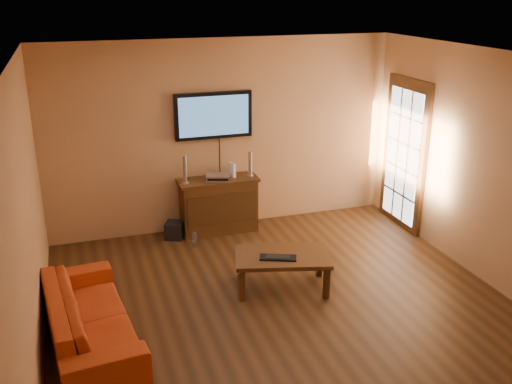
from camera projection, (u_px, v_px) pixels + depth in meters
name	position (u px, v px, depth m)	size (l,w,h in m)	color
ground_plane	(285.00, 308.00, 6.28)	(5.00, 5.00, 0.00)	#341F0E
room_walls	(268.00, 146.00, 6.26)	(5.00, 5.00, 5.00)	tan
french_door	(404.00, 156.00, 8.16)	(0.07, 1.02, 2.22)	#3B210D
media_console	(219.00, 205.00, 8.13)	(1.13, 0.43, 0.79)	#3B210D
television	(213.00, 115.00, 7.85)	(1.09, 0.08, 0.65)	black
coffee_table	(282.00, 259.00, 6.59)	(1.21, 0.90, 0.43)	#3B210D
sofa	(89.00, 309.00, 5.57)	(1.92, 0.56, 0.75)	#B33B13
speaker_left	(185.00, 171.00, 7.76)	(0.11, 0.11, 0.39)	silver
speaker_right	(250.00, 165.00, 8.06)	(0.10, 0.10, 0.35)	silver
av_receiver	(218.00, 177.00, 7.95)	(0.33, 0.24, 0.08)	silver
game_console	(232.00, 170.00, 8.06)	(0.04, 0.15, 0.20)	white
subwoofer	(174.00, 230.00, 7.99)	(0.24, 0.24, 0.24)	black
bottle	(195.00, 239.00, 7.74)	(0.08, 0.08, 0.22)	white
keyboard	(278.00, 258.00, 6.47)	(0.44, 0.31, 0.02)	black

